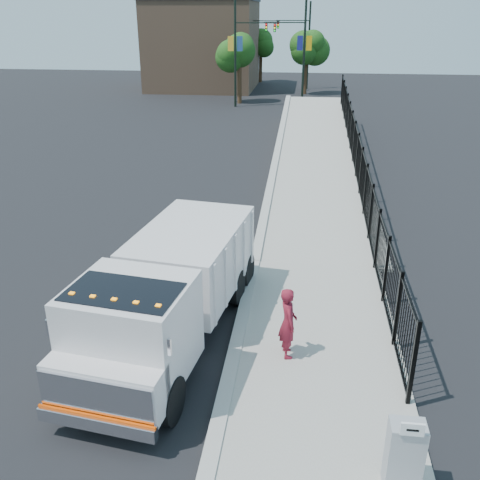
# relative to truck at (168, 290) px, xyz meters

# --- Properties ---
(ground) EXTENTS (120.00, 120.00, 0.00)m
(ground) POSITION_rel_truck_xyz_m (1.55, 0.34, -1.37)
(ground) COLOR black
(ground) RESTS_ON ground
(sidewalk) EXTENTS (3.55, 12.00, 0.12)m
(sidewalk) POSITION_rel_truck_xyz_m (3.48, -1.66, -1.31)
(sidewalk) COLOR #9E998E
(sidewalk) RESTS_ON ground
(curb) EXTENTS (0.30, 12.00, 0.16)m
(curb) POSITION_rel_truck_xyz_m (1.55, -1.66, -1.29)
(curb) COLOR #ADAAA3
(curb) RESTS_ON ground
(ramp) EXTENTS (3.95, 24.06, 3.19)m
(ramp) POSITION_rel_truck_xyz_m (3.68, 16.34, -1.37)
(ramp) COLOR #9E998E
(ramp) RESTS_ON ground
(iron_fence) EXTENTS (0.10, 28.00, 1.80)m
(iron_fence) POSITION_rel_truck_xyz_m (5.10, 12.34, -0.47)
(iron_fence) COLOR black
(iron_fence) RESTS_ON ground
(truck) EXTENTS (3.21, 7.34, 2.43)m
(truck) POSITION_rel_truck_xyz_m (0.00, 0.00, 0.00)
(truck) COLOR black
(truck) RESTS_ON ground
(worker) EXTENTS (0.51, 0.67, 1.63)m
(worker) POSITION_rel_truck_xyz_m (2.71, -0.34, -0.43)
(worker) COLOR maroon
(worker) RESTS_ON sidewalk
(utility_cabinet) EXTENTS (0.55, 0.40, 1.25)m
(utility_cabinet) POSITION_rel_truck_xyz_m (4.65, -3.70, -0.62)
(utility_cabinet) COLOR gray
(utility_cabinet) RESTS_ON sidewalk
(arrow_sign) EXTENTS (0.35, 0.04, 0.22)m
(arrow_sign) POSITION_rel_truck_xyz_m (4.65, -3.92, 0.11)
(arrow_sign) COLOR white
(arrow_sign) RESTS_ON utility_cabinet
(light_pole_0) EXTENTS (3.77, 0.22, 8.00)m
(light_pole_0) POSITION_rel_truck_xyz_m (-2.58, 33.41, 3.00)
(light_pole_0) COLOR black
(light_pole_0) RESTS_ON ground
(light_pole_1) EXTENTS (3.78, 0.22, 8.00)m
(light_pole_1) POSITION_rel_truck_xyz_m (2.14, 34.84, 3.00)
(light_pole_1) COLOR black
(light_pole_1) RESTS_ON ground
(light_pole_2) EXTENTS (3.77, 0.22, 8.00)m
(light_pole_2) POSITION_rel_truck_xyz_m (-2.84, 42.57, 3.00)
(light_pole_2) COLOR black
(light_pole_2) RESTS_ON ground
(light_pole_3) EXTENTS (3.77, 0.22, 8.00)m
(light_pole_3) POSITION_rel_truck_xyz_m (2.44, 44.94, 3.00)
(light_pole_3) COLOR black
(light_pole_3) RESTS_ON ground
(tree_0) EXTENTS (2.75, 2.75, 5.37)m
(tree_0) POSITION_rel_truck_xyz_m (-2.76, 35.13, 2.59)
(tree_0) COLOR #382314
(tree_0) RESTS_ON ground
(tree_1) EXTENTS (2.48, 2.48, 5.24)m
(tree_1) POSITION_rel_truck_xyz_m (2.58, 41.32, 2.57)
(tree_1) COLOR #382314
(tree_1) RESTS_ON ground
(tree_2) EXTENTS (2.49, 2.49, 5.25)m
(tree_2) POSITION_rel_truck_xyz_m (-2.31, 49.90, 2.57)
(tree_2) COLOR #382314
(tree_2) RESTS_ON ground
(building) EXTENTS (10.00, 10.00, 8.00)m
(building) POSITION_rel_truck_xyz_m (-7.45, 44.34, 2.63)
(building) COLOR #8C664C
(building) RESTS_ON ground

